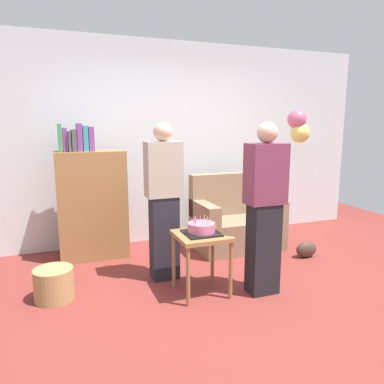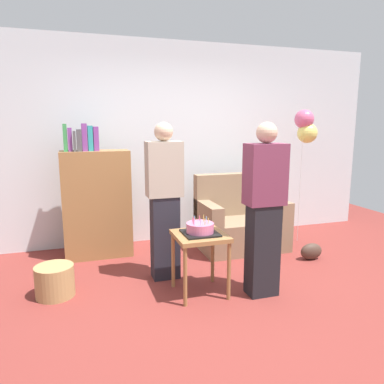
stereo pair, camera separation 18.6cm
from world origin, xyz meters
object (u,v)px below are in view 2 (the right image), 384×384
(couch, at_px, (240,222))
(handbag, at_px, (311,251))
(bookshelf, at_px, (96,201))
(person_blowing_candles, at_px, (165,201))
(side_table, at_px, (200,243))
(birthday_cake, at_px, (200,229))
(balloon_bunch, at_px, (306,127))
(wicker_basket, at_px, (55,281))
(person_holding_cake, at_px, (264,209))

(couch, distance_m, handbag, 0.96)
(bookshelf, xyz_separation_m, person_blowing_candles, (0.64, -0.89, 0.14))
(side_table, bearing_deg, birthday_cake, -123.79)
(couch, bearing_deg, person_blowing_candles, -151.04)
(birthday_cake, relative_size, handbag, 1.14)
(birthday_cake, bearing_deg, balloon_bunch, 31.24)
(side_table, xyz_separation_m, handbag, (1.57, 0.44, -0.40))
(couch, bearing_deg, side_table, -130.10)
(bookshelf, distance_m, side_table, 1.62)
(couch, height_order, handbag, couch)
(person_blowing_candles, distance_m, wicker_basket, 1.30)
(balloon_bunch, bearing_deg, wicker_basket, -166.19)
(person_blowing_candles, bearing_deg, handbag, 4.01)
(bookshelf, xyz_separation_m, person_holding_cake, (1.42, -1.55, 0.14))
(couch, distance_m, birthday_cake, 1.49)
(wicker_basket, relative_size, handbag, 1.29)
(person_blowing_candles, bearing_deg, birthday_cake, -59.05)
(birthday_cake, xyz_separation_m, person_blowing_candles, (-0.23, 0.47, 0.19))
(person_holding_cake, bearing_deg, couch, -94.63)
(bookshelf, relative_size, person_blowing_candles, 0.99)
(handbag, bearing_deg, bookshelf, 159.19)
(person_holding_cake, bearing_deg, side_table, -7.53)
(bookshelf, relative_size, balloon_bunch, 0.90)
(bookshelf, xyz_separation_m, birthday_cake, (0.87, -1.36, -0.05))
(person_holding_cake, xyz_separation_m, balloon_bunch, (1.33, 1.34, 0.74))
(couch, bearing_deg, birthday_cake, -130.10)
(balloon_bunch, bearing_deg, side_table, -148.76)
(bookshelf, bearing_deg, person_holding_cake, -47.49)
(person_blowing_candles, bearing_deg, wicker_basket, -168.87)
(side_table, distance_m, wicker_basket, 1.42)
(bookshelf, relative_size, handbag, 5.77)
(person_blowing_candles, xyz_separation_m, wicker_basket, (-1.10, -0.12, -0.68))
(wicker_basket, bearing_deg, person_holding_cake, -16.15)
(bookshelf, distance_m, birthday_cake, 1.61)
(balloon_bunch, bearing_deg, couch, -178.26)
(couch, relative_size, person_blowing_candles, 0.67)
(person_holding_cake, bearing_deg, wicker_basket, -4.57)
(side_table, xyz_separation_m, wicker_basket, (-1.33, 0.35, -0.35))
(couch, bearing_deg, wicker_basket, -161.45)
(birthday_cake, relative_size, balloon_bunch, 0.18)
(couch, distance_m, side_table, 1.47)
(side_table, bearing_deg, handbag, 15.51)
(birthday_cake, bearing_deg, couch, 49.90)
(bookshelf, bearing_deg, balloon_bunch, -4.49)
(handbag, bearing_deg, person_blowing_candles, 178.90)
(birthday_cake, height_order, balloon_bunch, balloon_bunch)
(person_holding_cake, height_order, handbag, person_holding_cake)
(birthday_cake, relative_size, wicker_basket, 0.89)
(balloon_bunch, bearing_deg, birthday_cake, -148.76)
(couch, height_order, person_blowing_candles, person_blowing_candles)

